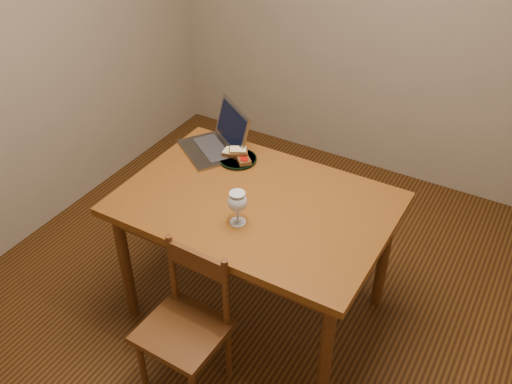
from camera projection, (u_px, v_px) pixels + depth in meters
The scene contains 10 objects.
floor at pixel (267, 300), 3.24m from camera, with size 3.20×3.20×0.02m, color black.
left_wall at pixel (13, 25), 3.11m from camera, with size 0.02×3.20×2.60m, color gray.
table at pixel (256, 214), 2.81m from camera, with size 1.30×0.90×0.74m.
chair at pixel (185, 321), 2.56m from camera, with size 0.38×0.36×0.39m.
plate at pixel (238, 159), 3.04m from camera, with size 0.20×0.20×0.02m, color black.
sandwich_cheese at pixel (233, 153), 3.04m from camera, with size 0.11×0.06×0.03m, color #381E0C, non-canonical shape.
sandwich_tomato at pixel (243, 158), 3.00m from camera, with size 0.11×0.06×0.03m, color #381E0C, non-canonical shape.
sandwich_top at pixel (238, 152), 3.01m from camera, with size 0.10×0.06×0.03m, color #381E0C, non-canonical shape.
milk_glass at pixel (238, 208), 2.57m from camera, with size 0.09×0.09×0.17m, color white, non-canonical shape.
laptop at pixel (219, 139), 3.10m from camera, with size 0.45×0.44×0.24m.
Camera 1 is at (1.07, -1.97, 2.41)m, focal length 40.00 mm.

